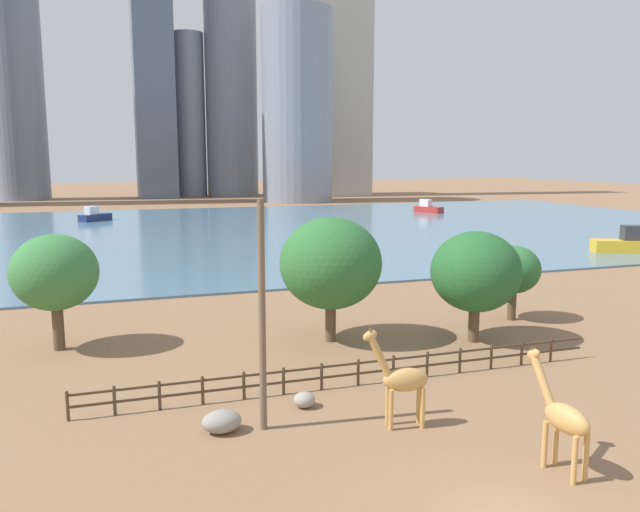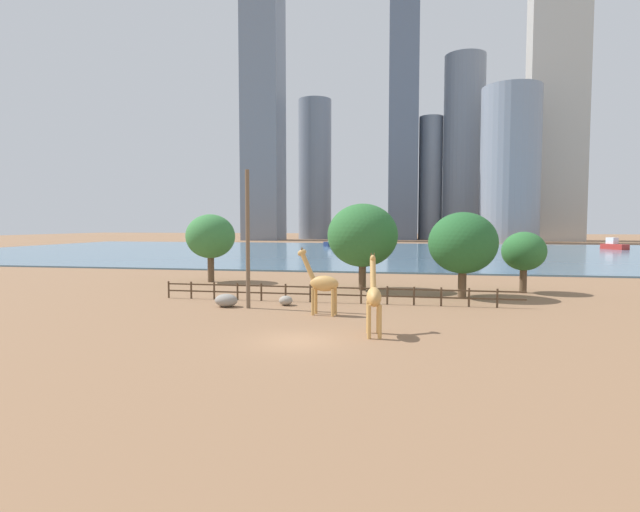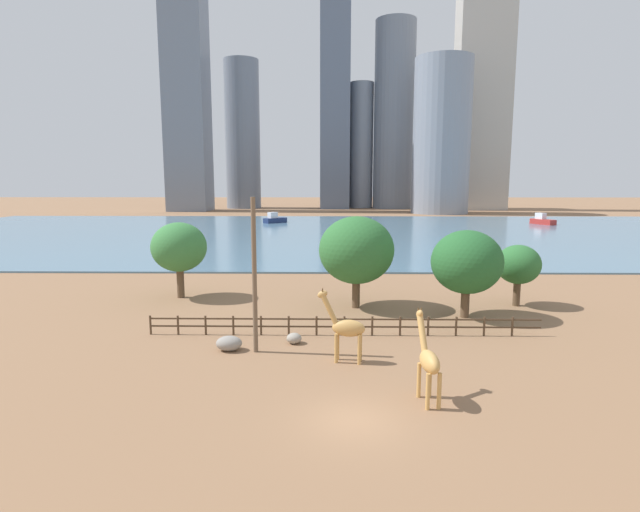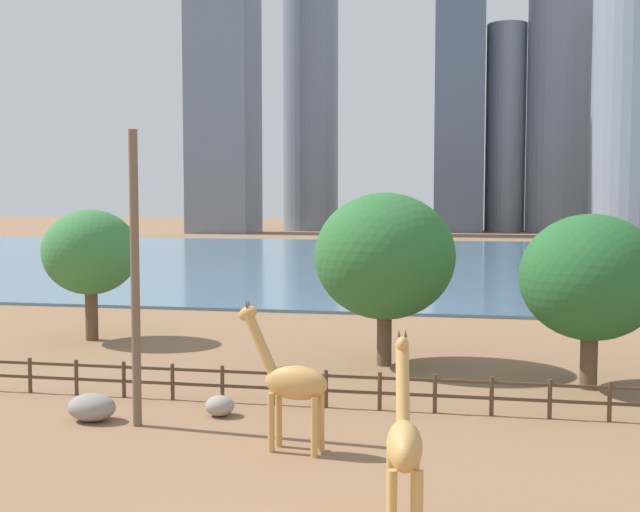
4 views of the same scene
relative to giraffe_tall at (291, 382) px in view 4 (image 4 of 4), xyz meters
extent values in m
plane|color=#8C6647|center=(0.09, 72.90, -2.00)|extent=(400.00, 400.00, 0.00)
cube|color=slate|center=(0.09, 69.90, -1.90)|extent=(180.00, 86.00, 0.20)
cylinder|color=tan|center=(-0.53, -0.17, -1.16)|extent=(0.23, 0.23, 1.70)
cylinder|color=tan|center=(-0.44, 0.35, -1.16)|extent=(0.23, 0.23, 1.70)
cylinder|color=tan|center=(0.76, -0.40, -1.16)|extent=(0.23, 0.23, 1.70)
cylinder|color=tan|center=(0.85, 0.11, -1.16)|extent=(0.23, 0.23, 1.70)
ellipsoid|color=tan|center=(0.16, -0.03, -0.01)|extent=(1.98, 1.07, 0.98)
cylinder|color=tan|center=(-0.93, 0.17, 1.03)|extent=(1.11, 0.49, 1.83)
ellipsoid|color=tan|center=(-1.32, 0.24, 1.88)|extent=(0.76, 0.43, 0.61)
cone|color=brown|center=(-1.33, 0.16, 2.17)|extent=(0.10, 0.10, 0.18)
cone|color=brown|center=(-1.30, 0.31, 2.17)|extent=(0.10, 0.10, 0.18)
cylinder|color=tan|center=(3.32, -4.66, -1.15)|extent=(0.22, 0.22, 1.70)
cylinder|color=tan|center=(3.85, -4.59, -1.15)|extent=(0.22, 0.22, 1.70)
cylinder|color=tan|center=(3.49, -5.97, -1.15)|extent=(0.22, 0.22, 1.70)
cylinder|color=tan|center=(4.01, -5.90, -1.15)|extent=(0.22, 0.22, 1.70)
ellipsoid|color=tan|center=(3.67, -5.28, -0.01)|extent=(0.98, 1.96, 0.99)
cylinder|color=tan|center=(3.52, -4.10, 1.00)|extent=(0.46, 1.26, 1.77)
ellipsoid|color=tan|center=(3.46, -3.62, 1.80)|extent=(0.39, 0.76, 0.65)
cone|color=brown|center=(3.38, -3.63, 2.09)|extent=(0.10, 0.10, 0.18)
cone|color=brown|center=(3.53, -3.61, 2.09)|extent=(0.10, 0.10, 0.18)
cylinder|color=brown|center=(-5.35, 1.58, 2.65)|extent=(0.28, 0.28, 9.31)
ellipsoid|color=gray|center=(-3.15, 3.16, -1.67)|extent=(0.96, 0.90, 0.68)
ellipsoid|color=gray|center=(-7.01, 1.80, -1.56)|extent=(1.59, 1.20, 0.90)
cylinder|color=#4C3826|center=(-11.05, 4.90, -1.35)|extent=(0.14, 0.14, 1.30)
cylinder|color=#4C3826|center=(-9.19, 4.90, -1.35)|extent=(0.14, 0.14, 1.30)
cylinder|color=#4C3826|center=(-7.33, 4.90, -1.35)|extent=(0.14, 0.14, 1.30)
cylinder|color=#4C3826|center=(-5.47, 4.90, -1.35)|extent=(0.14, 0.14, 1.30)
cylinder|color=#4C3826|center=(-3.61, 4.90, -1.35)|extent=(0.14, 0.14, 1.30)
cylinder|color=#4C3826|center=(-1.76, 4.90, -1.35)|extent=(0.14, 0.14, 1.30)
cylinder|color=#4C3826|center=(0.10, 4.90, -1.35)|extent=(0.14, 0.14, 1.30)
cylinder|color=#4C3826|center=(1.96, 4.90, -1.35)|extent=(0.14, 0.14, 1.30)
cylinder|color=#4C3826|center=(3.82, 4.90, -1.35)|extent=(0.14, 0.14, 1.30)
cylinder|color=#4C3826|center=(5.68, 4.90, -1.35)|extent=(0.14, 0.14, 1.30)
cylinder|color=#4C3826|center=(7.54, 4.90, -1.35)|extent=(0.14, 0.14, 1.30)
cylinder|color=#4C3826|center=(9.39, 4.90, -1.35)|extent=(0.14, 0.14, 1.30)
cube|color=#4C3826|center=(0.09, 4.90, -0.90)|extent=(26.10, 0.08, 0.10)
cube|color=#4C3826|center=(0.09, 4.90, -1.42)|extent=(26.10, 0.08, 0.10)
cylinder|color=brown|center=(-13.97, 15.57, -0.71)|extent=(0.63, 0.63, 2.58)
ellipsoid|color=#387A3D|center=(-13.97, 15.57, 2.49)|extent=(4.78, 4.78, 4.30)
cylinder|color=brown|center=(9.35, 9.47, -0.94)|extent=(0.64, 0.64, 2.13)
ellipsoid|color=#26602D|center=(9.35, 9.47, 2.23)|extent=(5.28, 5.28, 4.75)
cylinder|color=brown|center=(1.29, 12.26, -0.85)|extent=(0.64, 0.64, 2.32)
ellipsoid|color=#2D6B33|center=(1.29, 12.26, 2.72)|extent=(6.02, 6.02, 5.42)
cube|color=navy|center=(-13.47, 91.27, -1.23)|extent=(5.54, 5.48, 1.15)
cube|color=silver|center=(-13.98, 90.77, 0.03)|extent=(2.44, 2.43, 1.38)
cube|color=slate|center=(-47.11, 141.28, 46.46)|extent=(13.07, 13.42, 96.93)
cube|color=slate|center=(1.62, 156.16, 43.77)|extent=(10.38, 12.93, 91.55)
cylinder|color=gray|center=(11.45, 160.21, 20.55)|extent=(8.65, 8.65, 45.11)
cylinder|color=slate|center=(-31.82, 157.63, 24.29)|extent=(12.52, 12.52, 52.58)
cylinder|color=slate|center=(22.91, 157.43, 30.77)|extent=(14.42, 14.42, 65.55)
camera|label=1|loc=(-10.76, -21.73, 8.83)|focal=35.00mm
camera|label=2|loc=(5.62, -30.40, 3.68)|focal=28.00mm
camera|label=3|loc=(-1.06, -27.26, 8.27)|focal=28.00mm
camera|label=4|loc=(5.05, -21.77, 5.16)|focal=45.00mm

